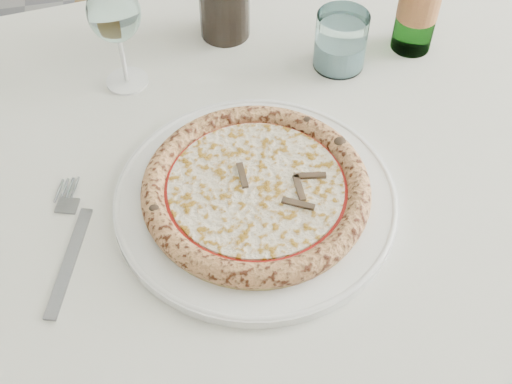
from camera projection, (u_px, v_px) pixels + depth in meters
floor at (315, 329)px, 1.54m from camera, size 5.00×6.00×0.02m
dining_table at (242, 190)px, 0.94m from camera, size 1.47×0.97×0.76m
plate at (256, 198)px, 0.80m from camera, size 0.35×0.35×0.02m
pizza at (256, 189)px, 0.79m from camera, size 0.28×0.28×0.03m
fork at (69, 244)px, 0.76m from camera, size 0.06×0.22×0.00m
wine_glass at (114, 15)px, 0.87m from camera, size 0.07×0.07×0.16m
tumbler at (340, 44)px, 0.95m from camera, size 0.08×0.08×0.09m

